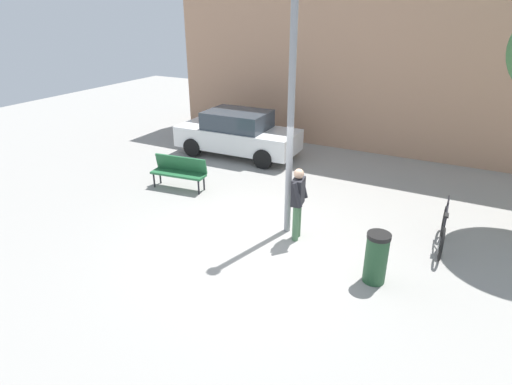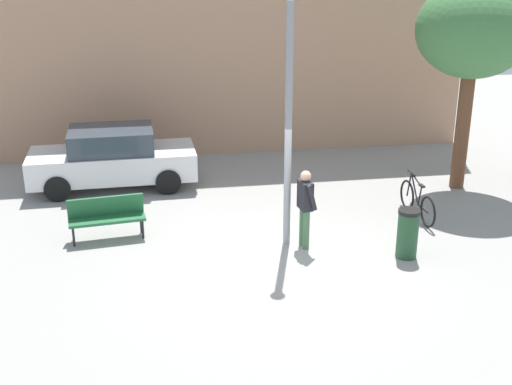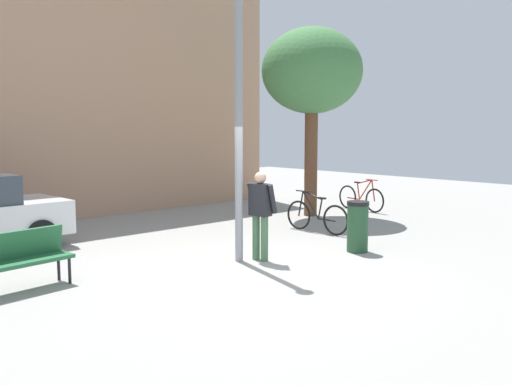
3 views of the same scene
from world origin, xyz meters
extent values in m
plane|color=gray|center=(0.00, 0.00, 0.00)|extent=(36.00, 36.00, 0.00)
cube|color=tan|center=(0.00, 8.46, 3.43)|extent=(14.25, 2.00, 6.87)
cylinder|color=gray|center=(0.34, 0.90, 2.48)|extent=(0.15, 0.15, 4.96)
cylinder|color=#47704C|center=(0.66, 0.77, 0.42)|extent=(0.14, 0.14, 0.85)
cylinder|color=#47704C|center=(0.68, 0.57, 0.42)|extent=(0.14, 0.14, 0.85)
cube|color=#232328|center=(0.67, 0.67, 1.15)|extent=(0.27, 0.43, 0.60)
sphere|color=tan|center=(0.67, 0.67, 1.56)|extent=(0.22, 0.22, 0.22)
cylinder|color=#232328|center=(0.69, 0.92, 1.18)|extent=(0.24, 0.12, 0.55)
cylinder|color=#232328|center=(0.75, 0.43, 1.18)|extent=(0.24, 0.12, 0.55)
cube|color=#236038|center=(-3.38, 1.69, 0.45)|extent=(1.64, 0.63, 0.06)
cube|color=#236038|center=(-3.40, 1.88, 0.70)|extent=(1.60, 0.32, 0.44)
cylinder|color=black|center=(-2.65, 1.62, 0.21)|extent=(0.05, 0.05, 0.42)
cylinder|color=black|center=(-2.69, 1.94, 0.21)|extent=(0.05, 0.05, 0.42)
cylinder|color=brown|center=(5.43, 3.60, 1.52)|extent=(0.36, 0.36, 3.05)
ellipsoid|color=#427741|center=(5.43, 3.60, 4.02)|extent=(2.77, 2.77, 2.35)
torus|color=black|center=(3.57, 2.34, 0.36)|extent=(0.09, 0.71, 0.71)
torus|color=black|center=(3.62, 1.24, 0.36)|extent=(0.09, 0.71, 0.71)
cylinder|color=black|center=(3.58, 1.98, 0.64)|extent=(0.06, 0.50, 0.64)
cylinder|color=black|center=(3.59, 1.93, 0.88)|extent=(0.07, 0.58, 0.18)
cylinder|color=black|center=(3.60, 1.69, 0.57)|extent=(0.04, 0.14, 0.48)
cylinder|color=black|center=(3.61, 1.49, 0.33)|extent=(0.06, 0.50, 0.04)
cylinder|color=black|center=(3.57, 2.28, 0.64)|extent=(0.04, 0.17, 0.63)
cube|color=black|center=(3.60, 1.64, 0.83)|extent=(0.09, 0.20, 0.04)
cylinder|color=black|center=(3.57, 2.21, 0.95)|extent=(0.05, 0.44, 0.03)
torus|color=black|center=(7.14, 2.63, 0.36)|extent=(0.14, 0.71, 0.71)
torus|color=black|center=(7.29, 3.72, 0.36)|extent=(0.14, 0.71, 0.71)
cylinder|color=red|center=(7.19, 3.00, 0.64)|extent=(0.10, 0.50, 0.64)
cylinder|color=red|center=(7.20, 3.05, 0.88)|extent=(0.11, 0.58, 0.18)
cylinder|color=red|center=(7.23, 3.28, 0.57)|extent=(0.05, 0.14, 0.48)
cylinder|color=red|center=(7.25, 3.48, 0.33)|extent=(0.10, 0.50, 0.04)
cylinder|color=red|center=(7.15, 2.70, 0.64)|extent=(0.06, 0.17, 0.63)
cube|color=black|center=(7.23, 3.33, 0.83)|extent=(0.11, 0.21, 0.04)
cylinder|color=red|center=(7.16, 2.76, 0.95)|extent=(0.09, 0.44, 0.03)
cylinder|color=black|center=(-2.04, 5.89, 0.32)|extent=(0.65, 0.24, 0.64)
cylinder|color=black|center=(-2.00, 4.29, 0.32)|extent=(0.65, 0.24, 0.64)
cylinder|color=#234C2D|center=(2.60, -0.14, 0.47)|extent=(0.42, 0.42, 0.94)
cylinder|color=black|center=(2.60, -0.14, 0.98)|extent=(0.44, 0.44, 0.08)
camera|label=1|loc=(3.68, -7.01, 4.80)|focal=29.32mm
camera|label=2|loc=(-2.36, -11.66, 5.96)|focal=46.73mm
camera|label=3|loc=(-6.57, -6.91, 2.52)|focal=39.93mm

